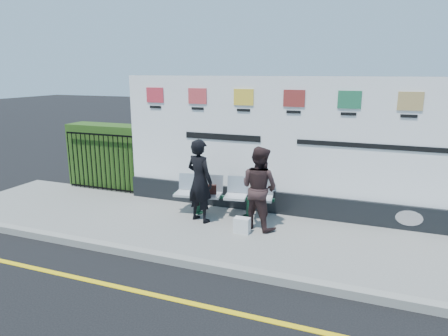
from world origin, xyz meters
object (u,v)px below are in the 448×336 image
at_px(billboard, 292,157).
at_px(bench, 223,205).
at_px(woman_left, 200,181).
at_px(woman_right, 259,188).

bearing_deg(billboard, bench, -156.00).
height_order(bench, woman_left, woman_left).
bearing_deg(woman_right, woman_left, 25.36).
bearing_deg(billboard, woman_right, -112.85).
height_order(billboard, woman_left, billboard).
xyz_separation_m(billboard, woman_right, (-0.44, -1.04, -0.46)).
relative_size(billboard, woman_right, 4.77).
bearing_deg(bench, woman_left, -131.57).
xyz_separation_m(billboard, woman_left, (-1.70, -1.12, -0.42)).
bearing_deg(woman_right, bench, -2.80).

